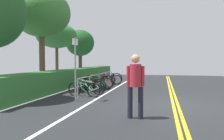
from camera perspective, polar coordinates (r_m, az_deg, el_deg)
name	(u,v)px	position (r m, az deg, el deg)	size (l,w,h in m)	color
ground_plane	(176,106)	(8.22, 16.13, -8.92)	(31.99, 10.68, 0.05)	#232628
centre_line_yellow_inner	(178,105)	(8.22, 16.70, -8.73)	(28.79, 0.10, 0.00)	gold
centre_line_yellow_outer	(173,105)	(8.22, 15.57, -8.73)	(28.79, 0.10, 0.00)	gold
bike_lane_stripe_white	(92,102)	(8.62, -5.16, -8.11)	(28.79, 0.12, 0.00)	white
bike_rack	(99,78)	(12.30, -3.44, -1.96)	(6.30, 0.05, 0.83)	#9EA0A5
bicycle_0	(84,89)	(9.81, -7.24, -4.96)	(0.46, 1.60, 0.68)	black
bicycle_1	(89,87)	(10.54, -5.97, -4.38)	(0.55, 1.69, 0.70)	black
bicycle_2	(91,85)	(11.23, -5.51, -3.91)	(0.55, 1.72, 0.71)	black
bicycle_3	(98,84)	(11.95, -3.75, -3.51)	(0.53, 1.61, 0.71)	black
bicycle_4	(98,82)	(12.65, -3.52, -3.01)	(0.46, 1.81, 0.78)	black
bicycle_5	(102,81)	(13.40, -2.63, -2.80)	(0.46, 1.71, 0.73)	black
bicycle_6	(108,80)	(14.19, -1.07, -2.54)	(0.50, 1.76, 0.71)	black
bicycle_7	(109,78)	(14.88, -0.71, -2.18)	(0.48, 1.74, 0.78)	black
pedestrian	(135,81)	(6.05, 6.07, -2.96)	(0.32, 0.49, 1.76)	#1E1E2D
sign_post_near	(75,63)	(8.64, -9.46, 1.73)	(0.36, 0.08, 2.48)	gray
hedge_backdrop	(74,77)	(14.42, -9.80, -1.77)	(15.25, 1.15, 1.03)	#2D6B30
tree_mid	(41,14)	(12.97, -17.75, 13.72)	(3.13, 3.13, 5.47)	brown
tree_far_right	(57,36)	(17.21, -14.10, 8.54)	(3.02, 3.02, 4.36)	brown
tree_extra	(80,43)	(20.96, -8.22, 6.86)	(2.62, 2.62, 4.41)	#473323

